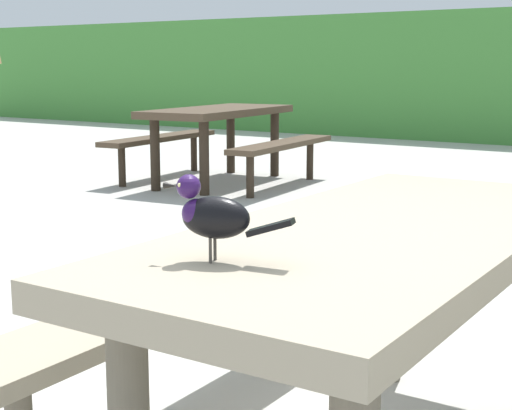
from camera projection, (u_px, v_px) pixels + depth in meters
picnic_table_foreground at (380, 291)px, 2.08m from camera, size 1.72×1.82×0.74m
bird_grackle at (211, 214)px, 1.63m from camera, size 0.28×0.12×0.18m
picnic_table_mid_left at (218, 127)px, 7.63m from camera, size 1.86×1.88×0.74m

